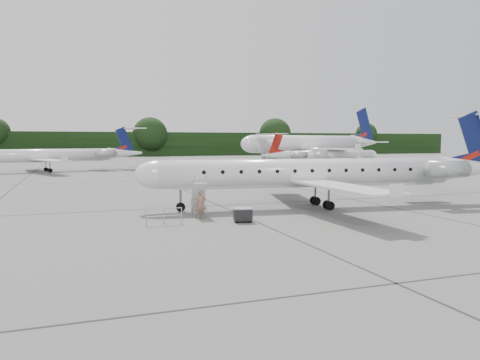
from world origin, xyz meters
name	(u,v)px	position (x,y,z in m)	size (l,w,h in m)	color
ground	(309,217)	(0.00, 0.00, 0.00)	(320.00, 320.00, 0.00)	slate
treeline	(121,144)	(0.00, 130.00, 4.00)	(260.00, 4.00, 8.00)	black
main_regional_jet	(309,159)	(2.07, 3.94, 3.73)	(29.06, 20.92, 7.45)	silver
airstair	(199,199)	(-6.86, 2.95, 1.17)	(0.85, 2.08, 2.34)	silver
passenger	(201,204)	(-7.01, 1.77, 0.94)	(0.69, 0.45, 1.88)	#885E4A
safety_railing	(164,217)	(-9.73, 0.26, 0.50)	(2.20, 0.08, 1.00)	#95989D
baggage_cart	(243,215)	(-4.89, -0.40, 0.48)	(1.11, 0.90, 0.96)	black
bg_narrowbody	(307,135)	(30.53, 58.40, 6.19)	(34.51, 24.84, 12.39)	silver
bg_regional_left	(40,149)	(-19.75, 54.72, 3.76)	(28.64, 20.62, 7.51)	silver
bg_regional_right	(331,150)	(31.73, 50.66, 3.25)	(24.77, 17.83, 6.50)	silver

